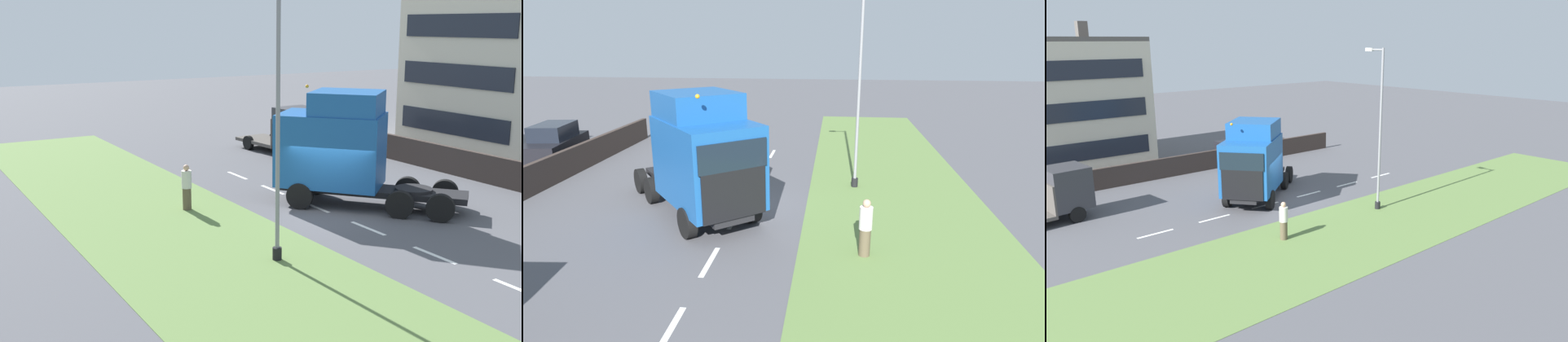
{
  "view_description": "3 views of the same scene",
  "coord_description": "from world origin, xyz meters",
  "views": [
    {
      "loc": [
        -14.6,
        -19.32,
        7.09
      ],
      "look_at": [
        -2.51,
        0.92,
        1.75
      ],
      "focal_mm": 45.0,
      "sensor_mm": 36.0,
      "label": 1
    },
    {
      "loc": [
        -3.5,
        15.2,
        6.2
      ],
      "look_at": [
        -1.62,
        -0.7,
        1.41
      ],
      "focal_mm": 30.0,
      "sensor_mm": 36.0,
      "label": 2
    },
    {
      "loc": [
        -21.54,
        16.61,
        8.9
      ],
      "look_at": [
        -2.6,
        0.09,
        2.33
      ],
      "focal_mm": 35.0,
      "sensor_mm": 36.0,
      "label": 3
    }
  ],
  "objects": [
    {
      "name": "lorry_cab",
      "position": [
        1.03,
        0.87,
        2.29
      ],
      "size": [
        6.48,
        7.02,
        4.68
      ],
      "rotation": [
        0.0,
        0.0,
        0.7
      ],
      "color": "black",
      "rests_on": "ground"
    },
    {
      "name": "lane_markings",
      "position": [
        0.0,
        -0.7,
        0.0
      ],
      "size": [
        0.16,
        17.8,
        0.0
      ],
      "color": "white",
      "rests_on": "ground"
    },
    {
      "name": "parked_car",
      "position": [
        10.77,
        -5.06,
        1.05
      ],
      "size": [
        2.49,
        4.56,
        2.17
      ],
      "rotation": [
        0.0,
        0.0,
        0.15
      ],
      "color": "black",
      "rests_on": "ground"
    },
    {
      "name": "building_block",
      "position": [
        16.97,
        5.69,
        4.52
      ],
      "size": [
        8.95,
        8.99,
        10.13
      ],
      "color": "beige",
      "rests_on": "ground"
    },
    {
      "name": "flatbed_truck",
      "position": [
        4.94,
        10.06,
        1.41
      ],
      "size": [
        2.57,
        5.59,
        2.68
      ],
      "rotation": [
        0.0,
        0.0,
        3.24
      ],
      "color": "#333338",
      "rests_on": "ground"
    },
    {
      "name": "ground_plane",
      "position": [
        0.0,
        0.0,
        0.0
      ],
      "size": [
        120.0,
        120.0,
        0.0
      ],
      "primitive_type": "plane",
      "color": "#515156",
      "rests_on": "ground"
    },
    {
      "name": "grass_verge",
      "position": [
        -6.0,
        0.0,
        0.01
      ],
      "size": [
        7.0,
        44.0,
        0.01
      ],
      "color": "#607F42",
      "rests_on": "ground"
    },
    {
      "name": "lamp_post",
      "position": [
        -4.37,
        -3.32,
        4.01
      ],
      "size": [
        1.26,
        0.29,
        8.46
      ],
      "color": "black",
      "rests_on": "ground"
    },
    {
      "name": "boundary_wall",
      "position": [
        9.0,
        0.0,
        0.66
      ],
      "size": [
        0.25,
        24.0,
        1.31
      ],
      "color": "#382D28",
      "rests_on": "ground"
    },
    {
      "name": "pedestrian",
      "position": [
        -4.5,
        3.17,
        0.88
      ],
      "size": [
        0.39,
        0.39,
        1.79
      ],
      "color": "brown",
      "rests_on": "ground"
    }
  ]
}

